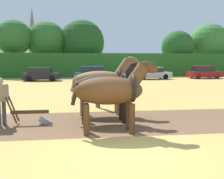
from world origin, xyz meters
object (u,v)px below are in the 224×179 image
(tree_center_right, at_px, (82,43))
(draft_horse_lead_left, at_px, (112,91))
(parked_car_center_left, at_px, (41,74))
(farmer_beside_team, at_px, (98,86))
(parked_car_right, at_px, (204,72))
(draft_horse_lead_right, at_px, (107,87))
(plow, at_px, (34,115))
(farmer_at_plow, at_px, (1,98))
(tree_right, at_px, (178,47))
(tree_center, at_px, (47,41))
(tree_far_right, at_px, (209,44))
(parked_car_center_right, at_px, (152,73))
(tree_center_left, at_px, (14,38))
(church_spire, at_px, (33,37))
(parked_car_center, at_px, (93,74))
(draft_horse_trail_left, at_px, (103,81))

(tree_center_right, height_order, draft_horse_lead_left, tree_center_right)
(tree_center_right, relative_size, parked_car_center_left, 1.94)
(draft_horse_lead_left, relative_size, farmer_beside_team, 1.60)
(parked_car_right, bearing_deg, draft_horse_lead_right, -126.97)
(plow, relative_size, parked_car_right, 0.39)
(tree_center_right, bearing_deg, farmer_at_plow, -99.70)
(tree_right, bearing_deg, parked_car_center_left, -156.45)
(tree_center, relative_size, parked_car_center_left, 1.85)
(draft_horse_lead_right, bearing_deg, tree_right, 65.13)
(tree_far_right, xyz_separation_m, farmer_at_plow, (-25.44, -31.06, -3.73))
(tree_center_right, xyz_separation_m, parked_car_center_right, (7.50, -9.10, -4.03))
(tree_center, distance_m, farmer_beside_team, 27.75)
(draft_horse_lead_right, bearing_deg, parked_car_center_right, 70.43)
(tree_center_left, bearing_deg, church_spire, 90.69)
(farmer_beside_team, relative_size, parked_car_center, 0.42)
(tree_center_left, distance_m, parked_car_center_right, 18.73)
(draft_horse_lead_left, distance_m, farmer_at_plow, 4.02)
(draft_horse_lead_left, distance_m, parked_car_right, 28.25)
(draft_horse_trail_left, relative_size, parked_car_center_right, 0.68)
(draft_horse_lead_left, bearing_deg, tree_center_left, 106.69)
(tree_center_left, bearing_deg, farmer_at_plow, -82.51)
(tree_right, distance_m, farmer_beside_team, 30.97)
(parked_car_center_right, relative_size, parked_car_right, 1.09)
(tree_center, distance_m, parked_car_center_right, 15.77)
(tree_center_right, relative_size, farmer_beside_team, 4.52)
(tree_center_right, bearing_deg, farmer_beside_team, -92.92)
(plow, height_order, farmer_beside_team, farmer_beside_team)
(plow, height_order, parked_car_center_right, parked_car_center_right)
(tree_far_right, height_order, farmer_beside_team, tree_far_right)
(draft_horse_lead_right, height_order, parked_car_center_left, draft_horse_lead_right)
(tree_far_right, bearing_deg, farmer_at_plow, -129.32)
(plow, xyz_separation_m, parked_car_center_right, (11.64, 21.49, 0.37))
(tree_right, relative_size, parked_car_center_left, 1.60)
(parked_car_center, distance_m, parked_car_right, 13.84)
(tree_center, distance_m, church_spire, 30.45)
(draft_horse_lead_left, xyz_separation_m, plow, (-2.54, 1.66, -1.03))
(tree_center_right, bearing_deg, tree_center_left, -170.34)
(draft_horse_trail_left, relative_size, farmer_beside_team, 1.71)
(tree_far_right, distance_m, parked_car_center_left, 27.57)
(draft_horse_trail_left, height_order, parked_car_center_right, draft_horse_trail_left)
(tree_center_right, distance_m, plow, 31.19)
(draft_horse_lead_right, xyz_separation_m, draft_horse_trail_left, (0.10, 1.52, 0.11))
(tree_center_right, xyz_separation_m, church_spire, (-9.42, 29.68, 2.89))
(farmer_at_plow, bearing_deg, parked_car_center, 114.15)
(draft_horse_lead_left, bearing_deg, parked_car_center_right, 71.62)
(draft_horse_lead_left, bearing_deg, parked_car_center, 87.73)
(tree_center_right, height_order, parked_car_center, tree_center_right)
(farmer_at_plow, bearing_deg, draft_horse_lead_right, 37.05)
(tree_right, relative_size, draft_horse_lead_right, 2.34)
(tree_center_left, height_order, tree_center_right, tree_center_right)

